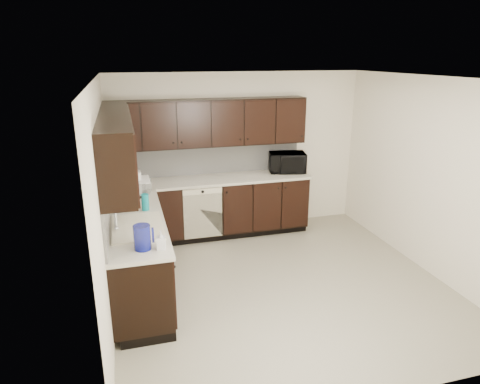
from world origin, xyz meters
name	(u,v)px	position (x,y,z in m)	size (l,w,h in m)	color
floor	(280,283)	(0.00, 0.00, 0.00)	(4.00, 4.00, 0.00)	gray
ceiling	(286,78)	(0.00, 0.00, 2.50)	(4.00, 4.00, 0.00)	white
wall_back	(238,153)	(0.00, 2.00, 1.25)	(4.00, 0.02, 2.50)	silver
wall_left	(104,204)	(-2.00, 0.00, 1.25)	(0.02, 4.00, 2.50)	silver
wall_right	(428,176)	(2.00, 0.00, 1.25)	(0.02, 4.00, 2.50)	silver
wall_front	(379,266)	(0.00, -2.00, 1.25)	(4.00, 0.02, 2.50)	silver
lower_cabinets	(186,228)	(-1.01, 1.11, 0.41)	(3.00, 2.80, 0.90)	black
countertop	(184,194)	(-1.01, 1.11, 0.92)	(3.03, 2.83, 0.04)	beige
backsplash	(166,173)	(-1.22, 1.32, 1.18)	(3.00, 2.80, 0.48)	#ACACA8
upper_cabinets	(173,132)	(-1.10, 1.20, 1.77)	(3.00, 2.80, 0.70)	black
dishwasher	(203,210)	(-0.70, 1.41, 0.55)	(0.58, 0.04, 0.78)	beige
sink	(138,233)	(-1.68, -0.01, 0.88)	(0.54, 0.82, 0.42)	beige
microwave	(287,162)	(0.75, 1.76, 1.10)	(0.57, 0.38, 0.31)	black
soap_bottle_a	(161,240)	(-1.48, -0.61, 1.03)	(0.09, 0.09, 0.19)	gray
soap_bottle_b	(118,189)	(-1.88, 1.11, 1.07)	(0.10, 0.10, 0.25)	gray
toaster_oven	(127,177)	(-1.75, 1.74, 1.05)	(0.34, 0.25, 0.21)	silver
storage_bin	(130,187)	(-1.71, 1.23, 1.04)	(0.50, 0.37, 0.20)	silver
blue_pitcher	(142,237)	(-1.65, -0.56, 1.06)	(0.16, 0.16, 0.25)	navy
teal_tumbler	(145,202)	(-1.56, 0.55, 1.04)	(0.09, 0.09, 0.20)	#0C828B
paper_towel_roll	(136,183)	(-1.63, 1.21, 1.09)	(0.14, 0.14, 0.30)	silver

